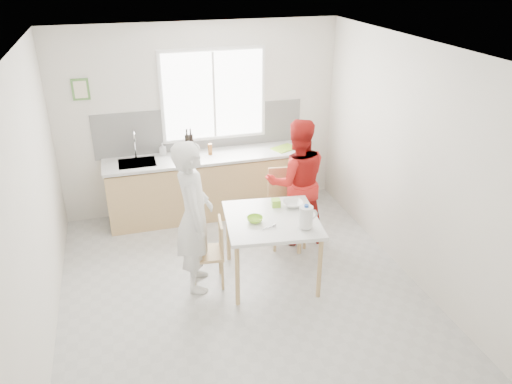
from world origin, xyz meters
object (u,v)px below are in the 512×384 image
person_white (194,217)px  wine_bottle_a (187,145)px  bowl_green (255,219)px  milk_jug (306,217)px  dining_table (272,224)px  chair_left (212,250)px  bowl_white (293,204)px  wine_bottle_b (191,144)px  chair_far (286,203)px  person_red (297,182)px

person_white → wine_bottle_a: 1.76m
bowl_green → milk_jug: size_ratio=0.68×
dining_table → bowl_green: size_ratio=6.43×
chair_left → bowl_white: 1.09m
chair_left → bowl_white: bearing=104.2°
bowl_white → wine_bottle_b: wine_bottle_b is taller
chair_left → chair_far: 1.33m
chair_far → wine_bottle_b: wine_bottle_b is taller
bowl_green → milk_jug: (0.49, -0.29, 0.11)m
person_red → chair_far: bearing=-0.6°
person_white → wine_bottle_a: size_ratio=5.52×
bowl_green → wine_bottle_a: wine_bottle_a is taller
chair_far → wine_bottle_b: (-1.04, 1.13, 0.52)m
chair_far → wine_bottle_b: bearing=139.5°
person_red → person_white: bearing=31.4°
chair_far → milk_jug: bearing=-91.3°
bowl_green → person_red: bearing=44.9°
milk_jug → bowl_white: bearing=92.6°
bowl_green → bowl_white: (0.53, 0.24, 0.00)m
chair_left → chair_far: bearing=128.5°
bowl_green → milk_jug: bearing=-30.8°
dining_table → bowl_green: bearing=-173.1°
wine_bottle_a → wine_bottle_b: size_ratio=1.07×
chair_left → person_red: person_red is taller
wine_bottle_a → chair_far: bearing=-44.4°
chair_far → milk_jug: size_ratio=3.78×
dining_table → person_white: size_ratio=0.65×
bowl_white → wine_bottle_b: 1.94m
dining_table → person_white: person_white is taller
chair_far → bowl_white: bearing=-95.0°
dining_table → milk_jug: milk_jug is taller
chair_left → milk_jug: size_ratio=3.05×
chair_far → wine_bottle_a: wine_bottle_a is taller
bowl_green → wine_bottle_a: bearing=103.3°
dining_table → person_red: bearing=52.6°
person_red → wine_bottle_a: (-1.23, 1.09, 0.24)m
person_red → wine_bottle_b: person_red is taller
person_white → chair_left: bearing=-90.0°
person_white → chair_far: bearing=-55.9°
milk_jug → wine_bottle_b: bearing=118.5°
dining_table → chair_left: (-0.68, 0.09, -0.27)m
chair_left → wine_bottle_a: wine_bottle_a is taller
bowl_white → wine_bottle_a: bearing=120.8°
bowl_white → chair_far: bearing=77.9°
dining_table → chair_far: chair_far is taller
person_white → bowl_green: bearing=-94.3°
dining_table → wine_bottle_b: 2.03m
wine_bottle_b → bowl_white: bearing=-61.7°
milk_jug → chair_far: bearing=88.7°
wine_bottle_b → person_white: bearing=-98.7°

